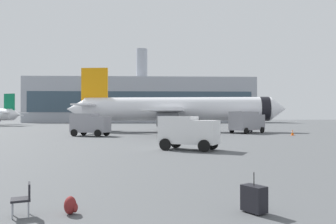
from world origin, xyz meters
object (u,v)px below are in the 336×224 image
safety_cone_near (292,133)px  safety_cone_mid (91,130)px  cargo_van (188,131)px  safety_cone_far (177,128)px  airplane_at_gate (175,109)px  rolling_suitcase (254,198)px  traveller_backpack (71,206)px  gate_chair (24,197)px  fuel_truck (247,121)px  service_truck (90,124)px

safety_cone_near → safety_cone_mid: bearing=159.1°
cargo_van → safety_cone_far: (1.60, 35.73, -1.13)m
airplane_at_gate → rolling_suitcase: size_ratio=32.52×
safety_cone_far → traveller_backpack: safety_cone_far is taller
airplane_at_gate → gate_chair: bearing=-98.6°
fuel_truck → rolling_suitcase: (-11.13, -40.13, -1.38)m
safety_cone_mid → gate_chair: size_ratio=0.85×
service_truck → gate_chair: service_truck is taller
airplane_at_gate → fuel_truck: (10.50, -4.65, -1.88)m
safety_cone_mid → safety_cone_far: (14.41, 6.94, -0.04)m
fuel_truck → gate_chair: fuel_truck is taller
cargo_van → gate_chair: size_ratio=5.62×
service_truck → safety_cone_far: (12.47, 18.09, -1.29)m
safety_cone_near → rolling_suitcase: size_ratio=0.70×
rolling_suitcase → service_truck: bearing=107.8°
service_truck → rolling_suitcase: service_truck is taller
fuel_truck → traveller_backpack: size_ratio=12.78×
fuel_truck → cargo_van: fuel_truck is taller
safety_cone_far → rolling_suitcase: size_ratio=0.59×
gate_chair → service_truck: bearing=98.0°
safety_cone_mid → traveller_backpack: bearing=-80.0°
safety_cone_near → rolling_suitcase: rolling_suitcase is taller
service_truck → traveller_backpack: service_truck is taller
service_truck → gate_chair: bearing=-82.0°
rolling_suitcase → traveller_backpack: (-4.95, 0.08, -0.16)m
rolling_suitcase → traveller_backpack: bearing=179.1°
rolling_suitcase → safety_cone_near: bearing=65.6°
cargo_van → safety_cone_far: 35.79m
service_truck → traveller_backpack: bearing=-80.0°
fuel_truck → safety_cone_mid: size_ratio=8.35×
gate_chair → safety_cone_far: bearing=81.7°
traveller_backpack → safety_cone_mid: bearing=100.0°
service_truck → safety_cone_mid: (-1.94, 11.15, -1.25)m
airplane_at_gate → traveller_backpack: size_ratio=74.52×
fuel_truck → traveller_backpack: bearing=-111.9°
airplane_at_gate → traveller_backpack: bearing=-97.1°
fuel_truck → gate_chair: size_ratio=7.13×
safety_cone_near → safety_cone_mid: size_ratio=1.04×
service_truck → safety_cone_far: size_ratio=8.10×
service_truck → cargo_van: service_truck is taller
service_truck → rolling_suitcase: size_ratio=4.78×
fuel_truck → safety_cone_far: (-9.63, 12.08, -1.45)m
airplane_at_gate → safety_cone_mid: (-13.54, 0.49, -3.29)m
rolling_suitcase → traveller_backpack: size_ratio=2.29×
safety_cone_mid → gate_chair: gate_chair is taller
safety_cone_near → rolling_suitcase: bearing=-114.4°
safety_cone_far → rolling_suitcase: bearing=-91.6°
airplane_at_gate → safety_cone_near: size_ratio=46.64×
fuel_truck → safety_cone_near: fuel_truck is taller
safety_cone_far → rolling_suitcase: (-1.50, -52.21, 0.07)m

